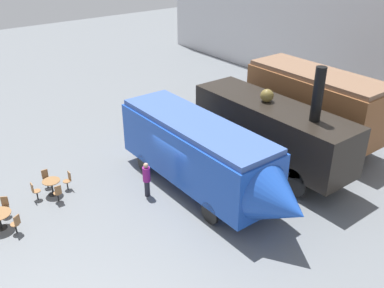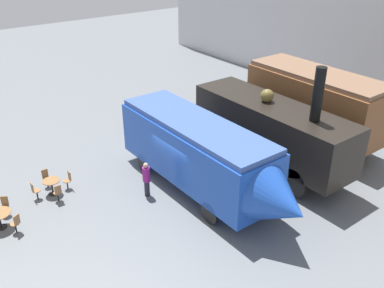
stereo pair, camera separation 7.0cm
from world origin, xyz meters
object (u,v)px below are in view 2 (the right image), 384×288
(streamlined_locomotive, at_px, (206,156))
(visitor_person, at_px, (146,178))
(steam_locomotive, at_px, (271,127))
(cafe_chair_0, at_px, (68,179))
(cafe_table_near, at_px, (52,184))
(passenger_coach_wooden, at_px, (315,101))

(streamlined_locomotive, distance_m, visitor_person, 2.82)
(steam_locomotive, height_order, visitor_person, steam_locomotive)
(streamlined_locomotive, bearing_deg, visitor_person, -123.63)
(cafe_chair_0, bearing_deg, visitor_person, 135.44)
(steam_locomotive, height_order, cafe_chair_0, steam_locomotive)
(streamlined_locomotive, distance_m, cafe_chair_0, 6.43)
(steam_locomotive, relative_size, visitor_person, 5.21)
(steam_locomotive, xyz_separation_m, visitor_person, (-1.37, -6.31, -1.19))
(streamlined_locomotive, bearing_deg, cafe_table_near, -126.86)
(steam_locomotive, height_order, streamlined_locomotive, steam_locomotive)
(streamlined_locomotive, bearing_deg, cafe_chair_0, -130.90)
(passenger_coach_wooden, bearing_deg, streamlined_locomotive, -85.89)
(steam_locomotive, relative_size, cafe_chair_0, 9.97)
(passenger_coach_wooden, height_order, cafe_chair_0, passenger_coach_wooden)
(steam_locomotive, distance_m, cafe_chair_0, 9.86)
(passenger_coach_wooden, height_order, streamlined_locomotive, passenger_coach_wooden)
(steam_locomotive, bearing_deg, cafe_chair_0, -114.44)
(passenger_coach_wooden, distance_m, cafe_table_near, 14.07)
(steam_locomotive, distance_m, streamlined_locomotive, 4.13)
(passenger_coach_wooden, relative_size, streamlined_locomotive, 0.74)
(passenger_coach_wooden, distance_m, visitor_person, 10.31)
(passenger_coach_wooden, distance_m, cafe_chair_0, 13.34)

